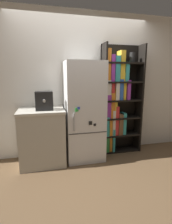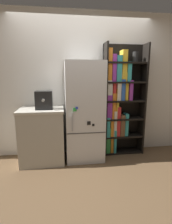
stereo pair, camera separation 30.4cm
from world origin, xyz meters
name	(u,v)px [view 2 (the right image)]	position (x,y,z in m)	size (l,w,h in m)	color
ground_plane	(86,161)	(0.00, 0.00, 0.00)	(16.00, 16.00, 0.00)	brown
wall_back	(82,85)	(0.00, 0.47, 1.30)	(8.00, 0.05, 2.60)	silver
refrigerator	(84,112)	(0.00, 0.17, 0.86)	(0.65, 0.58, 1.72)	silver
bookshelf	(119,101)	(0.68, 0.33, 1.01)	(0.76, 0.29, 2.04)	black
kitchen_counter	(43,135)	(-0.73, 0.15, 0.47)	(0.74, 0.62, 0.94)	#BCB7A8
espresso_machine	(44,100)	(-0.67, 0.12, 1.09)	(0.27, 0.29, 0.30)	black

